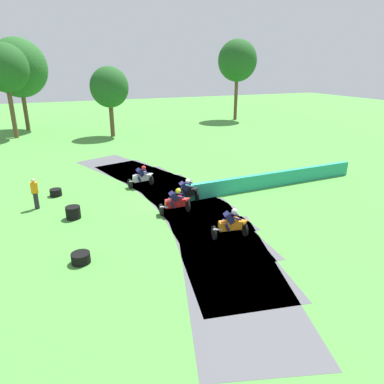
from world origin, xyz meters
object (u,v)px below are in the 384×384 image
(motorcycle_lead_orange, at_px, (232,224))
(motorcycle_fourth_white, at_px, (142,177))
(tire_stack_near, at_px, (81,258))
(tire_stack_mid_a, at_px, (73,212))
(motorcycle_chase_red, at_px, (176,202))
(motorcycle_trailing_black, at_px, (186,191))
(tire_stack_mid_b, at_px, (56,192))
(track_marshal, at_px, (35,194))

(motorcycle_lead_orange, distance_m, motorcycle_fourth_white, 8.23)
(tire_stack_near, xyz_separation_m, tire_stack_mid_a, (0.13, 4.38, 0.10))
(motorcycle_chase_red, height_order, motorcycle_trailing_black, motorcycle_trailing_black)
(tire_stack_near, relative_size, tire_stack_mid_b, 1.09)
(tire_stack_near, height_order, tire_stack_mid_a, tire_stack_mid_a)
(motorcycle_fourth_white, xyz_separation_m, track_marshal, (-5.98, -1.25, 0.17))
(motorcycle_fourth_white, xyz_separation_m, tire_stack_mid_a, (-4.35, -3.26, -0.35))
(tire_stack_near, bearing_deg, motorcycle_lead_orange, -3.74)
(tire_stack_mid_a, distance_m, track_marshal, 2.64)
(tire_stack_near, bearing_deg, motorcycle_trailing_black, 34.85)
(tire_stack_mid_b, relative_size, track_marshal, 0.40)
(motorcycle_fourth_white, distance_m, tire_stack_near, 8.86)
(tire_stack_near, xyz_separation_m, tire_stack_mid_b, (-0.50, 8.01, -0.00))
(motorcycle_chase_red, xyz_separation_m, track_marshal, (-6.45, 3.45, 0.16))
(motorcycle_chase_red, xyz_separation_m, tire_stack_mid_a, (-4.82, 1.44, -0.35))
(motorcycle_lead_orange, distance_m, tire_stack_near, 6.27)
(tire_stack_near, bearing_deg, motorcycle_chase_red, 30.70)
(tire_stack_mid_a, bearing_deg, motorcycle_trailing_black, -2.25)
(track_marshal, bearing_deg, tire_stack_mid_b, 58.43)
(motorcycle_fourth_white, distance_m, track_marshal, 6.11)
(motorcycle_trailing_black, xyz_separation_m, motorcycle_fourth_white, (-1.48, 3.49, -0.01))
(motorcycle_lead_orange, relative_size, tire_stack_mid_a, 2.44)
(motorcycle_lead_orange, distance_m, tire_stack_mid_b, 10.79)
(motorcycle_trailing_black, bearing_deg, track_marshal, 163.30)
(motorcycle_lead_orange, relative_size, motorcycle_chase_red, 1.01)
(motorcycle_lead_orange, xyz_separation_m, tire_stack_near, (-6.24, 0.41, -0.46))
(motorcycle_chase_red, distance_m, tire_stack_mid_a, 5.04)
(motorcycle_trailing_black, distance_m, track_marshal, 7.79)
(motorcycle_trailing_black, bearing_deg, tire_stack_mid_a, 177.75)
(tire_stack_mid_b, distance_m, track_marshal, 2.00)
(motorcycle_lead_orange, distance_m, motorcycle_trailing_black, 4.56)
(motorcycle_fourth_white, height_order, tire_stack_mid_b, motorcycle_fourth_white)
(motorcycle_fourth_white, relative_size, tire_stack_mid_a, 2.42)
(motorcycle_lead_orange, bearing_deg, motorcycle_trailing_black, 93.51)
(motorcycle_lead_orange, distance_m, motorcycle_chase_red, 3.59)
(motorcycle_chase_red, bearing_deg, tire_stack_near, -149.30)
(track_marshal, bearing_deg, motorcycle_trailing_black, -16.70)
(tire_stack_mid_a, distance_m, tire_stack_mid_b, 3.69)
(tire_stack_mid_b, bearing_deg, tire_stack_mid_a, -80.12)
(motorcycle_fourth_white, relative_size, tire_stack_mid_b, 2.61)
(motorcycle_chase_red, bearing_deg, track_marshal, 151.90)
(motorcycle_trailing_black, relative_size, motorcycle_fourth_white, 0.99)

